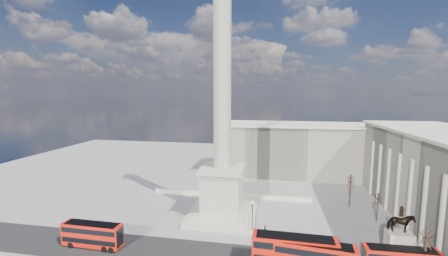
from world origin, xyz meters
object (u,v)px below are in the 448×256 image
object	(u,v)px
red_bus_a	(93,235)
nelsons_column	(222,157)
pedestrian_standing	(314,246)
victorian_lamp	(252,215)
red_bus_b	(295,252)
pedestrian_crossing	(265,230)
pedestrian_walking	(342,253)
equestrian_statue	(399,243)

from	to	relation	value
red_bus_a	nelsons_column	bearing A→B (deg)	39.34
pedestrian_standing	nelsons_column	bearing A→B (deg)	-63.95
victorian_lamp	red_bus_a	bearing A→B (deg)	-161.67
victorian_lamp	pedestrian_standing	size ratio (longest dim) A/B	3.98
red_bus_b	pedestrian_crossing	distance (m)	10.35
nelsons_column	victorian_lamp	size ratio (longest dim) A/B	7.68
red_bus_a	pedestrian_walking	world-z (taller)	red_bus_a
victorian_lamp	pedestrian_walking	world-z (taller)	victorian_lamp
victorian_lamp	pedestrian_standing	distance (m)	11.51
red_bus_b	pedestrian_crossing	size ratio (longest dim) A/B	6.65
pedestrian_walking	pedestrian_standing	bearing A→B (deg)	155.45
red_bus_b	equestrian_statue	size ratio (longest dim) A/B	1.37
red_bus_a	equestrian_statue	world-z (taller)	equestrian_statue
red_bus_a	victorian_lamp	distance (m)	27.94
equestrian_statue	red_bus_b	bearing A→B (deg)	-164.82
pedestrian_walking	equestrian_statue	bearing A→B (deg)	-2.59
equestrian_statue	pedestrian_standing	bearing A→B (deg)	174.68
victorian_lamp	pedestrian_crossing	world-z (taller)	victorian_lamp
red_bus_b	equestrian_statue	bearing A→B (deg)	16.49
victorian_lamp	pedestrian_standing	bearing A→B (deg)	-17.45
nelsons_column	equestrian_statue	bearing A→B (deg)	-20.58
red_bus_a	pedestrian_crossing	world-z (taller)	red_bus_a
pedestrian_crossing	pedestrian_standing	bearing A→B (deg)	-125.12
pedestrian_walking	pedestrian_standing	xyz separation A→B (m)	(-4.10, 1.47, 0.04)
equestrian_statue	pedestrian_standing	world-z (taller)	equestrian_statue
victorian_lamp	pedestrian_crossing	size ratio (longest dim) A/B	3.46
red_bus_a	pedestrian_crossing	size ratio (longest dim) A/B	5.57
equestrian_statue	pedestrian_standing	size ratio (longest dim) A/B	5.59
nelsons_column	red_bus_b	size ratio (longest dim) A/B	4.01
red_bus_b	pedestrian_standing	size ratio (longest dim) A/B	7.64
victorian_lamp	equestrian_statue	bearing A→B (deg)	-11.05
red_bus_b	victorian_lamp	distance (m)	11.28
pedestrian_walking	pedestrian_crossing	bearing A→B (deg)	152.55
equestrian_statue	victorian_lamp	bearing A→B (deg)	168.95
red_bus_a	pedestrian_standing	distance (m)	37.50
red_bus_b	victorian_lamp	bearing A→B (deg)	129.50
nelsons_column	pedestrian_walking	xyz separation A→B (m)	(21.54, -11.50, -12.14)
pedestrian_walking	red_bus_a	bearing A→B (deg)	-179.33
equestrian_statue	pedestrian_crossing	bearing A→B (deg)	166.83
nelsons_column	victorian_lamp	bearing A→B (deg)	-44.40
equestrian_statue	pedestrian_walking	size ratio (longest dim) A/B	5.89
pedestrian_walking	victorian_lamp	bearing A→B (deg)	157.07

